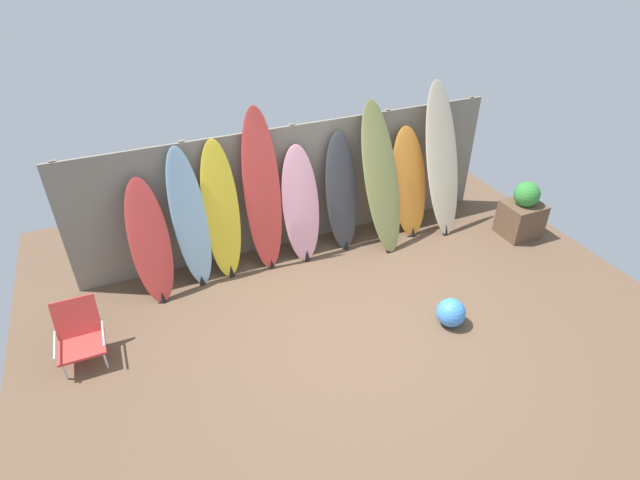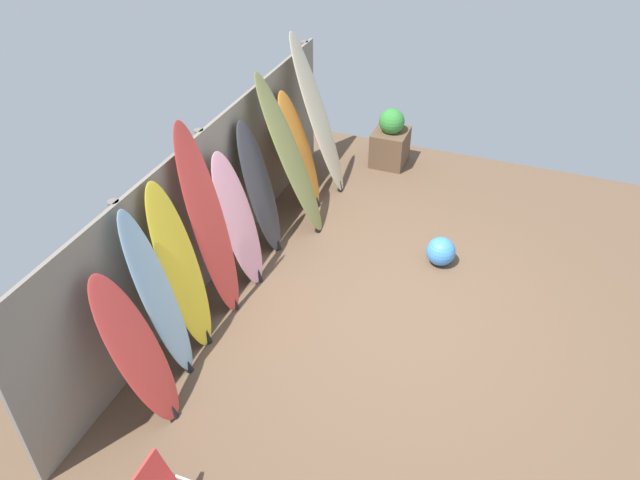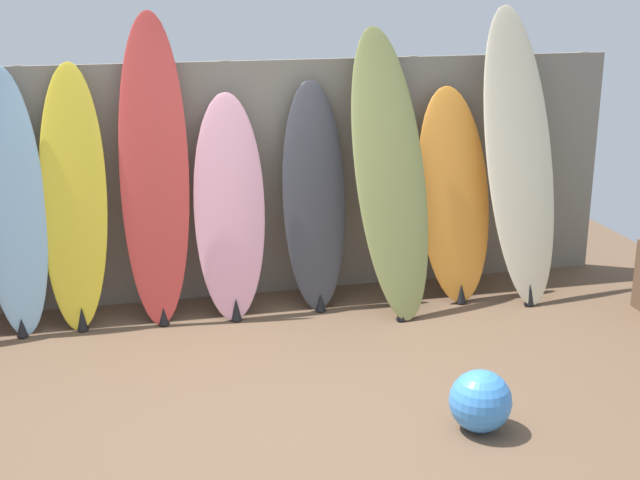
{
  "view_description": "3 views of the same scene",
  "coord_description": "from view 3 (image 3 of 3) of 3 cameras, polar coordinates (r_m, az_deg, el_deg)",
  "views": [
    {
      "loc": [
        -2.16,
        -3.9,
        4.17
      ],
      "look_at": [
        -0.16,
        0.72,
        0.82
      ],
      "focal_mm": 28.0,
      "sensor_mm": 36.0,
      "label": 1
    },
    {
      "loc": [
        -4.96,
        -1.2,
        4.67
      ],
      "look_at": [
        -0.19,
        0.63,
        0.9
      ],
      "focal_mm": 35.0,
      "sensor_mm": 36.0,
      "label": 2
    },
    {
      "loc": [
        -0.85,
        -4.52,
        2.47
      ],
      "look_at": [
        0.38,
        0.65,
        0.82
      ],
      "focal_mm": 50.0,
      "sensor_mm": 36.0,
      "label": 3
    }
  ],
  "objects": [
    {
      "name": "surfboard_red_3",
      "position": [
        6.37,
        -10.56,
        4.27
      ],
      "size": [
        0.53,
        0.53,
        2.18
      ],
      "color": "#D13D38",
      "rests_on": "ground"
    },
    {
      "name": "surfboard_yellow_2",
      "position": [
        6.42,
        -15.5,
        2.45
      ],
      "size": [
        0.52,
        0.51,
        1.84
      ],
      "color": "yellow",
      "rests_on": "ground"
    },
    {
      "name": "surfboard_charcoal_5",
      "position": [
        6.58,
        -0.37,
        2.76
      ],
      "size": [
        0.5,
        0.53,
        1.67
      ],
      "color": "#38383D",
      "rests_on": "ground"
    },
    {
      "name": "beach_ball",
      "position": [
        5.05,
        10.23,
        -10.11
      ],
      "size": [
        0.35,
        0.35,
        0.35
      ],
      "primitive_type": "sphere",
      "color": "#3F8CE5",
      "rests_on": "ground"
    },
    {
      "name": "ground",
      "position": [
        5.22,
        -2.5,
        -11.02
      ],
      "size": [
        7.68,
        7.68,
        0.0
      ],
      "primitive_type": "plane",
      "color": "brown"
    },
    {
      "name": "surfboard_skyblue_1",
      "position": [
        6.44,
        -19.11,
        2.17
      ],
      "size": [
        0.5,
        0.52,
        1.83
      ],
      "color": "#8CB7D6",
      "rests_on": "ground"
    },
    {
      "name": "fence_back",
      "position": [
        6.77,
        -5.85,
        3.73
      ],
      "size": [
        6.08,
        0.11,
        1.8
      ],
      "color": "gray",
      "rests_on": "ground"
    },
    {
      "name": "surfboard_olive_6",
      "position": [
        6.51,
        4.51,
        4.25
      ],
      "size": [
        0.62,
        0.87,
        2.05
      ],
      "color": "olive",
      "rests_on": "ground"
    },
    {
      "name": "surfboard_pink_4",
      "position": [
        6.44,
        -5.81,
        1.99
      ],
      "size": [
        0.55,
        0.53,
        1.6
      ],
      "color": "pink",
      "rests_on": "ground"
    },
    {
      "name": "surfboard_cream_8",
      "position": [
        6.91,
        12.63,
        5.23
      ],
      "size": [
        0.59,
        0.81,
        2.19
      ],
      "color": "beige",
      "rests_on": "ground"
    },
    {
      "name": "surfboard_orange_7",
      "position": [
        6.85,
        8.56,
        2.84
      ],
      "size": [
        0.57,
        0.57,
        1.6
      ],
      "color": "orange",
      "rests_on": "ground"
    }
  ]
}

